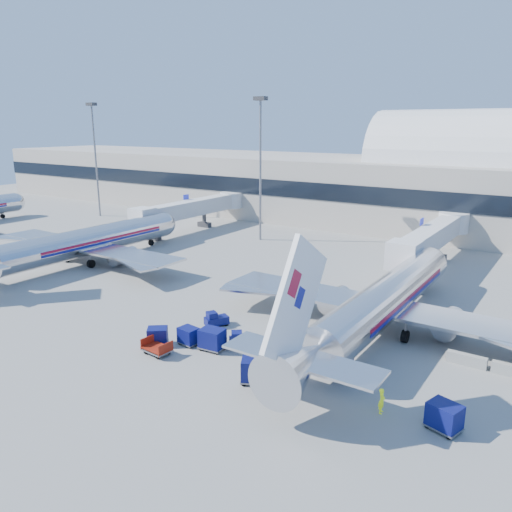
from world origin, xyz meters
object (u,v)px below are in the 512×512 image
Objects in this scene: jetbridge_near at (434,236)px; jetbridge_mid at (196,208)px; tug_right at (347,367)px; cart_train_a at (212,339)px; cart_train_c at (158,336)px; ramp_worker at (382,401)px; mast_far_west at (94,143)px; airliner_main at (382,302)px; cart_open_red at (157,349)px; cart_solo_near at (255,370)px; cart_solo_far at (444,416)px; mast_west at (260,148)px; airliner_mid at (83,242)px; cart_train_b at (189,336)px; barrier_near at (467,360)px; tug_lead at (242,341)px; tug_left at (216,319)px.

jetbridge_near and jetbridge_mid have the same top height.
tug_right is 1.19× the size of cart_train_a.
tug_right is 16.25m from cart_train_c.
ramp_worker reaches higher than cart_train_c.
tug_right is at bearing -84.81° from jetbridge_near.
mast_far_west is at bearing 52.00° from ramp_worker.
cart_open_red is (-13.66, -14.72, -2.48)m from airliner_main.
airliner_main is 16.73× the size of cart_train_a.
cart_solo_far is (13.05, 1.61, -0.03)m from cart_solo_near.
mast_west is at bearing 0.00° from mast_far_west.
airliner_mid is 15.41× the size of cart_open_red.
cart_train_b is at bearing -122.57° from tug_right.
cart_solo_near is at bearing 87.13° from ramp_worker.
cart_solo_far is at bearing -8.65° from cart_train_a.
cart_train_c is at bearing -68.80° from mast_west.
cart_train_c is at bearing -26.31° from airliner_mid.
barrier_near is at bearing -2.87° from airliner_mid.
cart_train_a is at bearing -176.63° from tug_lead.
cart_train_a is 6.59m from cart_solo_near.
cart_solo_far is (17.24, -2.56, 0.26)m from tug_lead.
cart_train_a reaches higher than barrier_near.
airliner_mid reaches higher than cart_open_red.
ramp_worker is (18.46, 1.94, 0.43)m from cart_open_red.
cart_open_red is at bearing -35.52° from mast_far_west.
jetbridge_near reaches higher than cart_open_red.
airliner_mid is 31.63m from cart_train_b.
cart_solo_far is (78.70, -37.96, -13.85)m from mast_far_west.
airliner_mid is 30.28m from cart_train_c.
barrier_near reaches higher than cart_open_red.
mast_west is 39.40m from tug_left.
cart_solo_far is 0.98× the size of cart_open_red.
tug_lead is at bearing -9.60° from cart_train_c.
ramp_worker is at bearing -27.10° from mast_far_west.
tug_right is 15.44m from cart_open_red.
jetbridge_mid is 59.90m from barrier_near.
mast_far_west reaches higher than cart_train_c.
tug_left is at bearing -141.13° from tug_right.
ramp_worker reaches higher than tug_right.
mast_far_west is 9.35× the size of cart_open_red.
airliner_main is 12.42× the size of barrier_near.
ramp_worker is (74.80, -38.28, -13.92)m from mast_far_west.
cart_train_b is (-4.21, -1.94, 0.13)m from tug_lead.
cart_open_red is at bearing -105.35° from jetbridge_near.
tug_lead is 1.45× the size of ramp_worker.
cart_train_b is at bearing -137.11° from airliner_main.
cart_train_c is at bearing 80.86° from ramp_worker.
airliner_mid is 1.35× the size of jetbridge_mid.
barrier_near is at bearing -36.38° from mast_west.
cart_solo_near is at bearing -20.50° from airliner_mid.
airliner_mid is 12.42× the size of barrier_near.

